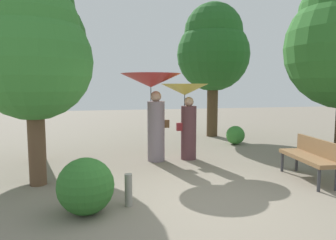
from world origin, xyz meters
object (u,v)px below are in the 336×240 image
(park_bench, at_px, (311,155))
(tree_near_right, at_px, (213,48))
(tree_near_left, at_px, (32,51))
(person_left, at_px, (152,95))
(person_right, at_px, (186,105))
(path_marker_post, at_px, (129,190))
(tree_mid_left, at_px, (32,31))

(park_bench, distance_m, tree_near_right, 6.28)
(tree_near_left, height_order, tree_near_right, tree_near_right)
(person_left, distance_m, person_right, 0.90)
(person_left, bearing_deg, path_marker_post, 155.95)
(park_bench, distance_m, path_marker_post, 3.76)
(person_right, xyz_separation_m, path_marker_post, (-1.77, -2.82, -1.16))
(tree_near_left, distance_m, tree_mid_left, 2.20)
(person_left, bearing_deg, tree_mid_left, 70.04)
(park_bench, height_order, tree_mid_left, tree_mid_left)
(park_bench, bearing_deg, person_right, -133.71)
(person_right, height_order, park_bench, person_right)
(park_bench, xyz_separation_m, tree_near_right, (0.07, 5.63, 2.77))
(person_left, relative_size, park_bench, 1.42)
(tree_mid_left, bearing_deg, person_left, -13.51)
(tree_near_left, height_order, path_marker_post, tree_near_left)
(park_bench, bearing_deg, tree_near_right, -174.85)
(tree_mid_left, bearing_deg, person_right, -10.69)
(person_left, xyz_separation_m, tree_near_right, (2.88, 3.33, 1.60))
(tree_near_left, bearing_deg, person_right, 22.04)
(tree_near_right, height_order, tree_mid_left, tree_near_right)
(person_right, xyz_separation_m, tree_mid_left, (-3.70, 0.70, 1.81))
(person_right, bearing_deg, tree_near_left, 105.59)
(tree_near_left, xyz_separation_m, tree_mid_left, (-0.35, 2.06, 0.69))
(person_right, relative_size, tree_near_left, 0.51)
(park_bench, xyz_separation_m, path_marker_post, (-3.71, -0.54, -0.25))
(tree_mid_left, bearing_deg, tree_near_right, 24.89)
(park_bench, distance_m, tree_near_left, 5.75)
(person_right, bearing_deg, park_bench, -145.99)
(person_right, bearing_deg, person_left, 82.39)
(person_left, height_order, tree_near_right, tree_near_right)
(person_right, relative_size, path_marker_post, 3.76)
(tree_near_right, bearing_deg, person_left, -130.84)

